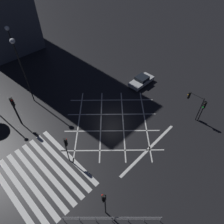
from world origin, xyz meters
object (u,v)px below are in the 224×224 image
street_lamp_west (18,58)px  traffic_light_median_south (66,146)px  street_lamp_east (13,45)px  traffic_light_ne_cross (203,108)px  traffic_light_se_main (104,201)px  traffic_light_ne_main (194,100)px  traffic_light_sw_main (14,107)px  waiting_car (141,81)px  traffic_light_sw_cross (14,107)px

street_lamp_west → traffic_light_median_south: bearing=-11.4°
street_lamp_east → street_lamp_west: street_lamp_west is taller
traffic_light_ne_cross → traffic_light_se_main: traffic_light_se_main is taller
street_lamp_east → traffic_light_ne_main: bearing=28.1°
traffic_light_sw_main → traffic_light_se_main: 14.56m
street_lamp_west → waiting_car: (8.31, 13.55, -6.12)m
traffic_light_sw_main → street_lamp_east: bearing=147.2°
traffic_light_ne_cross → traffic_light_median_south: traffic_light_median_south is taller
traffic_light_se_main → traffic_light_ne_main: 15.79m
street_lamp_east → traffic_light_ne_cross: bearing=26.6°
traffic_light_ne_main → street_lamp_west: bearing=36.4°
traffic_light_sw_main → traffic_light_sw_cross: size_ratio=1.16×
traffic_light_ne_cross → street_lamp_east: street_lamp_east is taller
traffic_light_ne_main → street_lamp_east: 24.06m
traffic_light_ne_cross → waiting_car: traffic_light_ne_cross is taller
traffic_light_median_south → waiting_car: size_ratio=0.85×
street_lamp_east → street_lamp_west: bearing=-17.3°
traffic_light_ne_cross → waiting_car: 10.15m
traffic_light_ne_main → traffic_light_sw_cross: bearing=47.8°
traffic_light_ne_main → waiting_car: traffic_light_ne_main is taller
traffic_light_sw_main → traffic_light_ne_main: size_ratio=1.23×
traffic_light_median_south → traffic_light_se_main: bearing=-99.4°
traffic_light_se_main → traffic_light_ne_main: size_ratio=0.96×
traffic_light_ne_main → traffic_light_median_south: bearing=68.8°
traffic_light_ne_cross → traffic_light_sw_cross: size_ratio=0.86×
street_lamp_west → traffic_light_sw_main: bearing=-47.3°
traffic_light_sw_cross → street_lamp_east: 8.88m
traffic_light_sw_main → street_lamp_west: street_lamp_west is taller
traffic_light_sw_cross → traffic_light_se_main: bearing=-90.2°
traffic_light_ne_cross → street_lamp_west: size_ratio=0.36×
traffic_light_se_main → traffic_light_sw_cross: size_ratio=0.91×
traffic_light_ne_cross → traffic_light_sw_cross: 22.15m
traffic_light_median_south → traffic_light_sw_cross: (-8.57, -1.03, 0.18)m
waiting_car → street_lamp_east: bearing=-45.1°
traffic_light_median_south → traffic_light_ne_main: 15.78m
traffic_light_se_main → traffic_light_ne_main: traffic_light_ne_main is taller
traffic_light_sw_main → traffic_light_ne_cross: bearing=46.2°
traffic_light_ne_cross → street_lamp_west: 22.50m
traffic_light_ne_main → street_lamp_east: bearing=28.1°
traffic_light_sw_cross → street_lamp_west: 5.79m
traffic_light_sw_cross → waiting_car: (5.67, 16.83, -2.14)m
traffic_light_sw_main → street_lamp_west: (-3.09, 3.35, 3.55)m
traffic_light_ne_cross → traffic_light_se_main: (-0.60, -15.76, 0.13)m
street_lamp_west → traffic_light_sw_cross: bearing=-51.2°
traffic_light_sw_main → traffic_light_ne_main: bearing=48.8°
traffic_light_se_main → traffic_light_ne_cross: bearing=-92.2°
traffic_light_se_main → traffic_light_sw_cross: (-15.00, 0.04, 0.26)m
traffic_light_ne_cross → traffic_light_ne_main: size_ratio=0.91×
traffic_light_ne_cross → traffic_light_ne_main: (-1.33, 0.02, 0.29)m
traffic_light_ne_cross → traffic_light_se_main: size_ratio=0.95×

